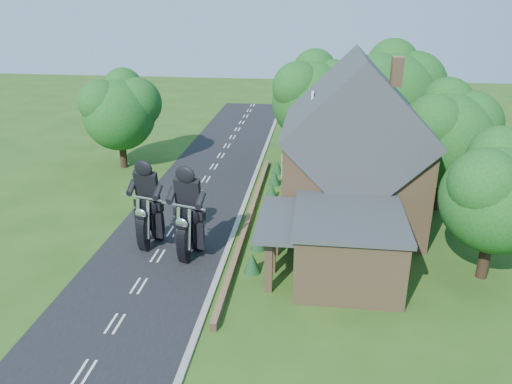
# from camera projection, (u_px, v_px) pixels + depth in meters

# --- Properties ---
(ground) EXTENTS (120.00, 120.00, 0.00)m
(ground) POSITION_uv_depth(u_px,v_px,m) (158.00, 256.00, 27.01)
(ground) COLOR #264714
(ground) RESTS_ON ground
(road) EXTENTS (7.00, 80.00, 0.02)m
(road) POSITION_uv_depth(u_px,v_px,m) (158.00, 256.00, 27.00)
(road) COLOR black
(road) RESTS_ON ground
(kerb) EXTENTS (0.30, 80.00, 0.12)m
(kerb) POSITION_uv_depth(u_px,v_px,m) (224.00, 259.00, 26.56)
(kerb) COLOR gray
(kerb) RESTS_ON ground
(garden_wall) EXTENTS (0.30, 22.00, 0.40)m
(garden_wall) POSITION_uv_depth(u_px,v_px,m) (249.00, 218.00, 31.04)
(garden_wall) COLOR olive
(garden_wall) RESTS_ON ground
(house) EXTENTS (9.54, 8.64, 10.24)m
(house) POSITION_uv_depth(u_px,v_px,m) (354.00, 154.00, 29.69)
(house) COLOR olive
(house) RESTS_ON ground
(annex) EXTENTS (7.05, 5.94, 3.44)m
(annex) POSITION_uv_depth(u_px,v_px,m) (345.00, 245.00, 24.46)
(annex) COLOR olive
(annex) RESTS_ON ground
(tree_annex_side) EXTENTS (5.64, 5.20, 7.48)m
(tree_annex_side) POSITION_uv_depth(u_px,v_px,m) (505.00, 190.00, 23.36)
(tree_annex_side) COLOR black
(tree_annex_side) RESTS_ON ground
(tree_house_right) EXTENTS (6.51, 6.00, 8.40)m
(tree_house_right) POSITION_uv_depth(u_px,v_px,m) (453.00, 132.00, 31.07)
(tree_house_right) COLOR black
(tree_house_right) RESTS_ON ground
(tree_behind_house) EXTENTS (7.81, 7.20, 10.08)m
(tree_behind_house) POSITION_uv_depth(u_px,v_px,m) (397.00, 92.00, 37.90)
(tree_behind_house) COLOR black
(tree_behind_house) RESTS_ON ground
(tree_behind_left) EXTENTS (6.94, 6.40, 9.16)m
(tree_behind_left) POSITION_uv_depth(u_px,v_px,m) (318.00, 94.00, 39.69)
(tree_behind_left) COLOR black
(tree_behind_left) RESTS_ON ground
(tree_far_road) EXTENTS (6.08, 5.60, 7.84)m
(tree_far_road) POSITION_uv_depth(u_px,v_px,m) (124.00, 108.00, 38.99)
(tree_far_road) COLOR black
(tree_far_road) RESTS_ON ground
(shrub_a) EXTENTS (0.90, 0.90, 1.10)m
(shrub_a) POSITION_uv_depth(u_px,v_px,m) (252.00, 263.00, 25.26)
(shrub_a) COLOR #103518
(shrub_a) RESTS_ON ground
(shrub_b) EXTENTS (0.90, 0.90, 1.10)m
(shrub_b) POSITION_uv_depth(u_px,v_px,m) (258.00, 240.00, 27.57)
(shrub_b) COLOR #103518
(shrub_b) RESTS_ON ground
(shrub_c) EXTENTS (0.90, 0.90, 1.10)m
(shrub_c) POSITION_uv_depth(u_px,v_px,m) (263.00, 221.00, 29.87)
(shrub_c) COLOR #103518
(shrub_c) RESTS_ON ground
(shrub_d) EXTENTS (0.90, 0.90, 1.10)m
(shrub_d) POSITION_uv_depth(u_px,v_px,m) (271.00, 190.00, 34.47)
(shrub_d) COLOR #103518
(shrub_d) RESTS_ON ground
(shrub_e) EXTENTS (0.90, 0.90, 1.10)m
(shrub_e) POSITION_uv_depth(u_px,v_px,m) (275.00, 178.00, 36.77)
(shrub_e) COLOR #103518
(shrub_e) RESTS_ON ground
(shrub_f) EXTENTS (0.90, 0.90, 1.10)m
(shrub_f) POSITION_uv_depth(u_px,v_px,m) (277.00, 167.00, 39.07)
(shrub_f) COLOR #103518
(shrub_f) RESTS_ON ground
(motorcycle_lead) EXTENTS (0.85, 1.73, 1.56)m
(motorcycle_lead) POSITION_uv_depth(u_px,v_px,m) (191.00, 244.00, 26.64)
(motorcycle_lead) COLOR black
(motorcycle_lead) RESTS_ON ground
(motorcycle_follow) EXTENTS (0.82, 1.69, 1.53)m
(motorcycle_follow) POSITION_uv_depth(u_px,v_px,m) (151.00, 233.00, 27.85)
(motorcycle_follow) COLOR black
(motorcycle_follow) RESTS_ON ground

